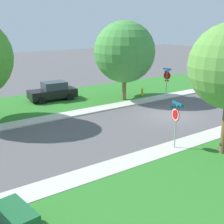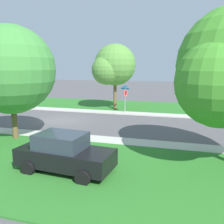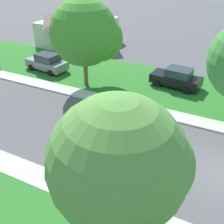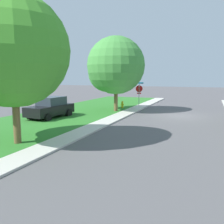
% 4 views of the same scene
% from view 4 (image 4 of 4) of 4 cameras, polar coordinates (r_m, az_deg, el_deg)
% --- Properties ---
extents(ground_plane, '(120.00, 120.00, 0.00)m').
position_cam_4_polar(ground_plane, '(22.43, 15.10, -0.84)').
color(ground_plane, '#565456').
extents(sidewalk_east, '(1.40, 56.00, 0.10)m').
position_cam_4_polar(sidewalk_east, '(12.80, -13.56, -7.36)').
color(sidewalk_east, beige).
rests_on(sidewalk_east, ground).
extents(stop_sign_near_corner, '(0.90, 0.90, 2.77)m').
position_cam_4_polar(stop_sign_near_corner, '(27.69, 6.27, 4.99)').
color(stop_sign_near_corner, '#9E9EA3').
rests_on(stop_sign_near_corner, ground).
extents(car_black_driveway_right, '(2.30, 4.43, 1.76)m').
position_cam_4_polar(car_black_driveway_right, '(20.94, -14.01, 0.98)').
color(car_black_driveway_right, black).
rests_on(car_black_driveway_right, ground).
extents(tree_across_left, '(5.95, 5.54, 7.45)m').
position_cam_4_polar(tree_across_left, '(13.55, -22.27, 12.12)').
color(tree_across_left, brown).
rests_on(tree_across_left, ground).
extents(tree_across_right, '(5.89, 5.48, 7.19)m').
position_cam_4_polar(tree_across_right, '(24.13, 0.38, 10.25)').
color(tree_across_right, brown).
rests_on(tree_across_right, ground).
extents(fire_hydrant, '(0.38, 0.22, 0.83)m').
position_cam_4_polar(fire_hydrant, '(26.27, 2.39, 1.71)').
color(fire_hydrant, gold).
rests_on(fire_hydrant, ground).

